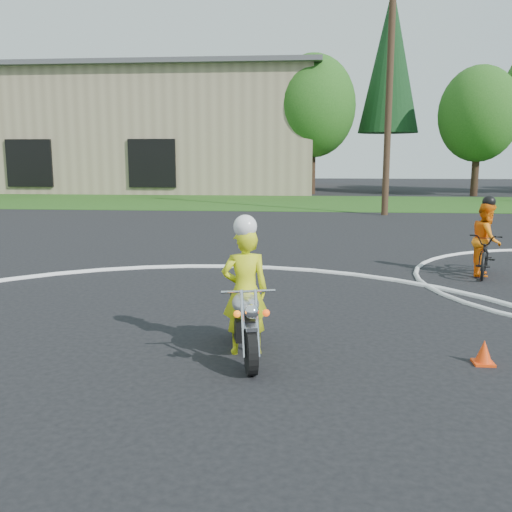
{
  "coord_description": "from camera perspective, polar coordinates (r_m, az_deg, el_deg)",
  "views": [
    {
      "loc": [
        1.73,
        -3.48,
        2.49
      ],
      "look_at": [
        1.03,
        4.34,
        1.1
      ],
      "focal_mm": 40.0,
      "sensor_mm": 36.0,
      "label": 1
    }
  ],
  "objects": [
    {
      "name": "grass_strip",
      "position": [
        30.63,
        1.9,
        5.39
      ],
      "size": [
        120.0,
        10.0,
        0.02
      ],
      "primitive_type": "cube",
      "color": "#1E4714",
      "rests_on": "ground"
    },
    {
      "name": "course_markings",
      "position": [
        8.23,
        8.04,
        -7.62
      ],
      "size": [
        19.05,
        19.05,
        0.12
      ],
      "color": "silver",
      "rests_on": "ground"
    },
    {
      "name": "primary_motorcycle",
      "position": [
        7.13,
        -1.12,
        -6.48
      ],
      "size": [
        0.67,
        1.8,
        0.96
      ],
      "rotation": [
        0.0,
        0.0,
        0.23
      ],
      "color": "black",
      "rests_on": "ground"
    },
    {
      "name": "rider_primary_grp",
      "position": [
        7.15,
        -1.1,
        -3.16
      ],
      "size": [
        0.66,
        0.51,
        1.78
      ],
      "rotation": [
        0.0,
        0.0,
        0.23
      ],
      "color": "#CDD616",
      "rests_on": "ground"
    },
    {
      "name": "rider_second_grp",
      "position": [
        12.81,
        21.99,
        0.78
      ],
      "size": [
        1.13,
        1.85,
        1.68
      ],
      "rotation": [
        0.0,
        0.0,
        -0.32
      ],
      "color": "black",
      "rests_on": "ground"
    },
    {
      "name": "traffic_cones",
      "position": [
        7.87,
        24.23,
        -8.3
      ],
      "size": [
        17.42,
        13.03,
        0.3
      ],
      "color": "#FF410D",
      "rests_on": "ground"
    },
    {
      "name": "warehouse",
      "position": [
        47.77,
        -19.67,
        11.47
      ],
      "size": [
        41.0,
        17.0,
        8.3
      ],
      "color": "tan",
      "rests_on": "ground"
    },
    {
      "name": "utility_poles",
      "position": [
        24.85,
        13.2,
        16.03
      ],
      "size": [
        41.6,
        1.12,
        10.0
      ],
      "color": "#473321",
      "rests_on": "ground"
    }
  ]
}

